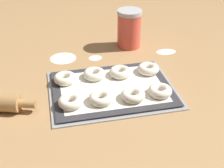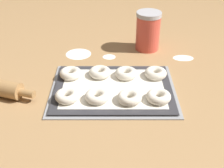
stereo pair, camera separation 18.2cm
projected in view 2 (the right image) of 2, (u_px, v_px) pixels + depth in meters
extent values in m
plane|color=#A87F51|center=(107.00, 89.00, 1.04)|extent=(2.80, 2.80, 0.00)
cube|color=#93969B|center=(112.00, 89.00, 1.03)|extent=(0.41, 0.31, 0.01)
cube|color=#333338|center=(112.00, 88.00, 1.02)|extent=(0.38, 0.29, 0.00)
cube|color=silver|center=(112.00, 88.00, 1.02)|extent=(0.33, 0.24, 0.00)
torus|color=silver|center=(66.00, 96.00, 0.96)|extent=(0.08, 0.08, 0.03)
torus|color=silver|center=(96.00, 96.00, 0.96)|extent=(0.08, 0.08, 0.03)
torus|color=silver|center=(128.00, 97.00, 0.95)|extent=(0.08, 0.08, 0.03)
torus|color=silver|center=(157.00, 96.00, 0.96)|extent=(0.08, 0.08, 0.03)
torus|color=silver|center=(69.00, 73.00, 1.07)|extent=(0.08, 0.08, 0.03)
torus|color=silver|center=(99.00, 72.00, 1.08)|extent=(0.08, 0.08, 0.03)
torus|color=silver|center=(125.00, 73.00, 1.07)|extent=(0.08, 0.08, 0.03)
torus|color=silver|center=(154.00, 73.00, 1.07)|extent=(0.08, 0.08, 0.03)
cylinder|color=#DB4C3D|center=(147.00, 33.00, 1.25)|extent=(0.10, 0.10, 0.14)
cylinder|color=#B2B2B7|center=(148.00, 14.00, 1.21)|extent=(0.10, 0.10, 0.02)
cylinder|color=#AD7F4C|center=(26.00, 93.00, 0.96)|extent=(0.06, 0.04, 0.02)
ellipsoid|color=white|center=(77.00, 54.00, 1.25)|extent=(0.10, 0.10, 0.00)
ellipsoid|color=white|center=(109.00, 57.00, 1.23)|extent=(0.05, 0.04, 0.00)
ellipsoid|color=white|center=(182.00, 58.00, 1.22)|extent=(0.08, 0.05, 0.00)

